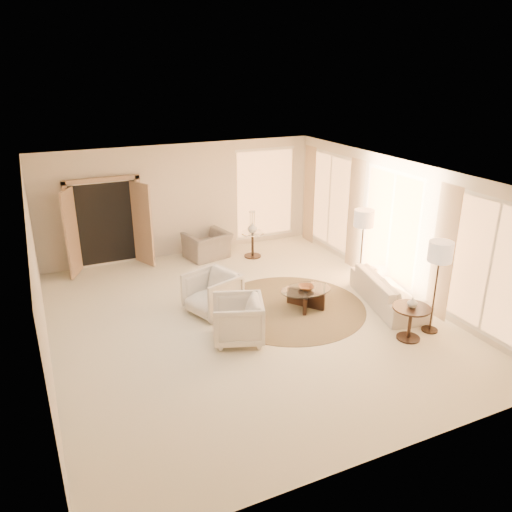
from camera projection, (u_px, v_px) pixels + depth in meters
name	position (u px, v px, depth m)	size (l,w,h in m)	color
room	(245.00, 251.00, 9.08)	(7.04, 8.04, 2.83)	#F2EACD
windows_right	(393.00, 228.00, 10.52)	(0.10, 6.40, 2.40)	#FFB166
window_back_corner	(265.00, 194.00, 13.34)	(1.70, 0.10, 2.40)	#FFB166
curtains_right	(365.00, 219.00, 11.28)	(0.06, 5.20, 2.60)	#C5AB8A
french_doors	(106.00, 225.00, 11.70)	(1.95, 0.66, 2.16)	tan
area_rug	(289.00, 307.00, 10.04)	(3.05, 3.05, 0.01)	#413622
sofa	(388.00, 290.00, 10.09)	(2.09, 0.82, 0.61)	silver
armchair_left	(212.00, 291.00, 9.69)	(0.89, 0.83, 0.91)	silver
armchair_right	(238.00, 318.00, 8.70)	(0.86, 0.80, 0.88)	silver
accent_chair	(207.00, 241.00, 12.47)	(1.02, 0.66, 0.89)	gray
coffee_table	(306.00, 296.00, 9.98)	(1.11, 1.11, 0.39)	black
end_table	(411.00, 317.00, 8.75)	(0.66, 0.66, 0.63)	black
side_table	(253.00, 242.00, 12.58)	(0.56, 0.56, 0.65)	#2D221B
floor_lamp_near	(364.00, 222.00, 10.51)	(0.42, 0.42, 1.74)	#2D221B
floor_lamp_far	(440.00, 256.00, 8.64)	(0.42, 0.42, 1.73)	#2D221B
bowl	(306.00, 288.00, 9.92)	(0.31, 0.31, 0.08)	brown
end_vase	(412.00, 303.00, 8.65)	(0.18, 0.18, 0.19)	silver
side_vase	(253.00, 228.00, 12.44)	(0.25, 0.25, 0.26)	silver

